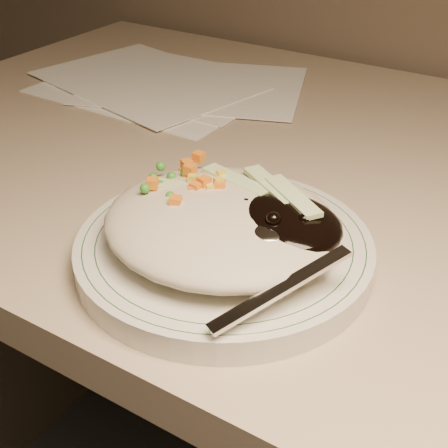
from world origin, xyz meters
The scene contains 5 objects.
desk centered at (0.00, 1.38, 0.54)m, with size 1.40×0.70×0.74m.
plate centered at (-0.11, 1.17, 0.75)m, with size 0.24×0.24×0.02m, color silver.
plate_rim centered at (-0.11, 1.17, 0.76)m, with size 0.23×0.23×0.00m.
meal centered at (-0.11, 1.17, 0.78)m, with size 0.21×0.19×0.05m.
papers centered at (-0.41, 1.49, 0.74)m, with size 0.41×0.31×0.00m.
Camera 1 is at (0.11, 0.81, 1.04)m, focal length 50.00 mm.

